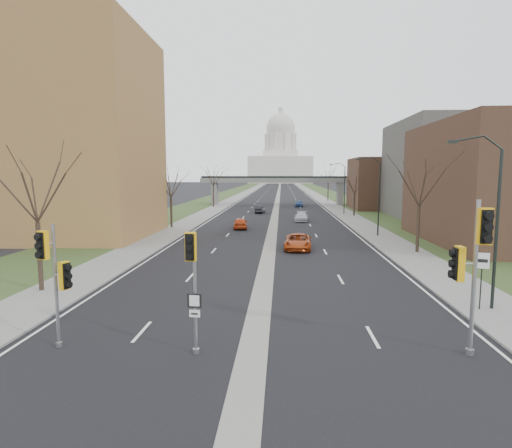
# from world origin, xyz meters

# --- Properties ---
(ground) EXTENTS (700.00, 700.00, 0.00)m
(ground) POSITION_xyz_m (0.00, 0.00, 0.00)
(ground) COLOR black
(ground) RESTS_ON ground
(road_surface) EXTENTS (20.00, 600.00, 0.01)m
(road_surface) POSITION_xyz_m (0.00, 150.00, 0.01)
(road_surface) COLOR black
(road_surface) RESTS_ON ground
(median_strip) EXTENTS (1.20, 600.00, 0.02)m
(median_strip) POSITION_xyz_m (0.00, 150.00, 0.00)
(median_strip) COLOR gray
(median_strip) RESTS_ON ground
(sidewalk_right) EXTENTS (4.00, 600.00, 0.12)m
(sidewalk_right) POSITION_xyz_m (12.00, 150.00, 0.06)
(sidewalk_right) COLOR gray
(sidewalk_right) RESTS_ON ground
(sidewalk_left) EXTENTS (4.00, 600.00, 0.12)m
(sidewalk_left) POSITION_xyz_m (-12.00, 150.00, 0.06)
(sidewalk_left) COLOR gray
(sidewalk_left) RESTS_ON ground
(grass_verge_right) EXTENTS (8.00, 600.00, 0.10)m
(grass_verge_right) POSITION_xyz_m (18.00, 150.00, 0.05)
(grass_verge_right) COLOR #2D411E
(grass_verge_right) RESTS_ON ground
(grass_verge_left) EXTENTS (8.00, 600.00, 0.10)m
(grass_verge_left) POSITION_xyz_m (-18.00, 150.00, 0.05)
(grass_verge_left) COLOR #2D411E
(grass_verge_left) RESTS_ON ground
(apartment_building) EXTENTS (25.00, 16.00, 22.00)m
(apartment_building) POSITION_xyz_m (-26.00, 30.00, 11.00)
(apartment_building) COLOR olive
(apartment_building) RESTS_ON ground
(commercial_block_mid) EXTENTS (18.00, 22.00, 15.00)m
(commercial_block_mid) POSITION_xyz_m (28.00, 52.00, 7.50)
(commercial_block_mid) COLOR #53524C
(commercial_block_mid) RESTS_ON ground
(commercial_block_far) EXTENTS (14.00, 14.00, 10.00)m
(commercial_block_far) POSITION_xyz_m (22.00, 70.00, 5.00)
(commercial_block_far) COLOR #4C2F23
(commercial_block_far) RESTS_ON ground
(pedestrian_bridge) EXTENTS (34.00, 3.00, 6.45)m
(pedestrian_bridge) POSITION_xyz_m (0.00, 80.00, 4.84)
(pedestrian_bridge) COLOR slate
(pedestrian_bridge) RESTS_ON ground
(capitol) EXTENTS (48.00, 42.00, 55.75)m
(capitol) POSITION_xyz_m (0.00, 320.00, 18.60)
(capitol) COLOR silver
(capitol) RESTS_ON ground
(streetlight_near) EXTENTS (2.61, 0.20, 8.70)m
(streetlight_near) POSITION_xyz_m (10.99, 6.00, 6.95)
(streetlight_near) COLOR black
(streetlight_near) RESTS_ON sidewalk_right
(streetlight_mid) EXTENTS (2.61, 0.20, 8.70)m
(streetlight_mid) POSITION_xyz_m (10.99, 32.00, 6.95)
(streetlight_mid) COLOR black
(streetlight_mid) RESTS_ON sidewalk_right
(streetlight_far) EXTENTS (2.61, 0.20, 8.70)m
(streetlight_far) POSITION_xyz_m (10.99, 58.00, 6.95)
(streetlight_far) COLOR black
(streetlight_far) RESTS_ON sidewalk_right
(tree_left_a) EXTENTS (7.20, 7.20, 9.40)m
(tree_left_a) POSITION_xyz_m (-13.00, 8.00, 6.64)
(tree_left_a) COLOR #382B21
(tree_left_a) RESTS_ON sidewalk_left
(tree_left_b) EXTENTS (6.75, 6.75, 8.81)m
(tree_left_b) POSITION_xyz_m (-13.00, 38.00, 6.23)
(tree_left_b) COLOR #382B21
(tree_left_b) RESTS_ON sidewalk_left
(tree_left_c) EXTENTS (7.65, 7.65, 9.99)m
(tree_left_c) POSITION_xyz_m (-13.00, 72.00, 7.04)
(tree_left_c) COLOR #382B21
(tree_left_c) RESTS_ON sidewalk_left
(tree_right_a) EXTENTS (7.20, 7.20, 9.40)m
(tree_right_a) POSITION_xyz_m (13.00, 22.00, 6.64)
(tree_right_a) COLOR #382B21
(tree_right_a) RESTS_ON sidewalk_right
(tree_right_b) EXTENTS (6.30, 6.30, 8.22)m
(tree_right_b) POSITION_xyz_m (13.00, 55.00, 5.82)
(tree_right_b) COLOR #382B21
(tree_right_b) RESTS_ON sidewalk_right
(tree_right_c) EXTENTS (7.65, 7.65, 9.99)m
(tree_right_c) POSITION_xyz_m (13.00, 95.00, 7.04)
(tree_right_c) COLOR #382B21
(tree_right_c) RESTS_ON sidewalk_right
(signal_pole_left) EXTENTS (1.11, 0.83, 4.98)m
(signal_pole_left) POSITION_xyz_m (-7.69, -0.00, 3.26)
(signal_pole_left) COLOR gray
(signal_pole_left) RESTS_ON ground
(signal_pole_median) EXTENTS (0.56, 0.79, 4.82)m
(signal_pole_median) POSITION_xyz_m (-2.20, -0.32, 3.36)
(signal_pole_median) COLOR gray
(signal_pole_median) RESTS_ON ground
(signal_pole_right) EXTENTS (1.04, 1.05, 5.97)m
(signal_pole_right) POSITION_xyz_m (8.14, 0.22, 3.91)
(signal_pole_right) COLOR gray
(signal_pole_right) RESTS_ON ground
(speed_limit_sign) EXTENTS (0.61, 0.20, 2.89)m
(speed_limit_sign) POSITION_xyz_m (11.12, 5.83, 2.11)
(speed_limit_sign) COLOR black
(speed_limit_sign) RESTS_ON sidewalk_right
(car_left_near) EXTENTS (2.01, 4.31, 1.43)m
(car_left_near) POSITION_xyz_m (-4.10, 37.86, 0.71)
(car_left_near) COLOR #C94416
(car_left_near) RESTS_ON ground
(car_left_far) EXTENTS (1.76, 4.06, 1.30)m
(car_left_far) POSITION_xyz_m (-2.70, 59.86, 0.65)
(car_left_far) COLOR black
(car_left_far) RESTS_ON ground
(car_right_near) EXTENTS (2.68, 5.29, 1.43)m
(car_right_near) POSITION_xyz_m (2.62, 23.30, 0.72)
(car_right_near) COLOR #A63B11
(car_right_near) RESTS_ON ground
(car_right_mid) EXTENTS (2.26, 4.84, 1.37)m
(car_right_mid) POSITION_xyz_m (4.03, 46.87, 0.68)
(car_right_mid) COLOR #B6B7BE
(car_right_mid) RESTS_ON ground
(car_right_far) EXTENTS (1.91, 4.16, 1.38)m
(car_right_far) POSITION_xyz_m (4.80, 74.86, 0.69)
(car_right_far) COLOR navy
(car_right_far) RESTS_ON ground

